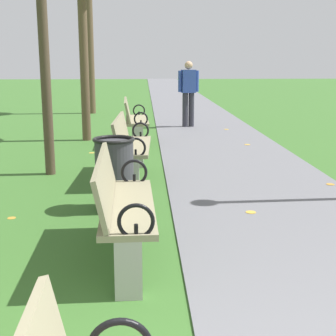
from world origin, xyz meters
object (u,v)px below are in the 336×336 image
Objects in this scene: park_bench_3 at (131,146)px; park_bench_4 at (134,120)px; pedestrian_walking at (188,90)px; park_bench_2 at (122,205)px; trash_bin at (115,174)px.

park_bench_4 is (-0.00, 3.02, 0.00)m from park_bench_3.
park_bench_3 is 3.02m from park_bench_4.
park_bench_2 is at bearing -99.06° from pedestrian_walking.
park_bench_3 is at bearing 90.00° from park_bench_2.
park_bench_3 reaches higher than trash_bin.
park_bench_2 is 1.00× the size of park_bench_3.
park_bench_4 is at bearing 90.00° from park_bench_2.
park_bench_2 is 1.92× the size of trash_bin.
park_bench_3 is at bearing -90.00° from park_bench_4.
park_bench_2 is 2.91m from park_bench_3.
trash_bin is at bearing -95.68° from park_bench_3.
park_bench_4 is 1.00× the size of pedestrian_walking.
pedestrian_walking is 1.93× the size of trash_bin.
park_bench_4 is at bearing -119.77° from pedestrian_walking.
park_bench_3 is at bearing 84.32° from trash_bin.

